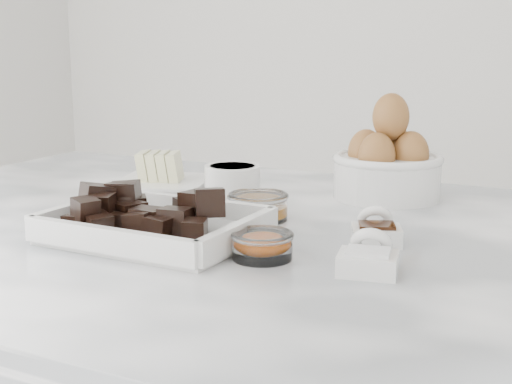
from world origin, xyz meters
TOP-DOWN VIEW (x-y plane):
  - marble_slab at (0.00, 0.00)m, footprint 1.20×0.80m
  - chocolate_dish at (-0.05, -0.10)m, footprint 0.24×0.19m
  - butter_plate at (-0.21, 0.16)m, footprint 0.18×0.18m
  - sugar_ramekin at (-0.08, 0.14)m, footprint 0.08×0.08m
  - egg_bowl at (0.13, 0.25)m, footprint 0.16×0.16m
  - honey_bowl at (0.02, 0.04)m, footprint 0.08×0.08m
  - zest_bowl at (0.10, -0.11)m, footprint 0.07×0.07m
  - vanilla_spoon at (0.19, 0.01)m, footprint 0.07×0.08m
  - salt_spoon at (0.21, -0.10)m, footprint 0.07×0.08m

SIDE VIEW (x-z plane):
  - marble_slab at x=0.00m, z-range 0.90..0.94m
  - vanilla_spoon at x=0.19m, z-range 0.93..0.98m
  - salt_spoon at x=0.21m, z-range 0.93..0.98m
  - zest_bowl at x=0.10m, z-range 0.94..0.97m
  - honey_bowl at x=0.02m, z-range 0.94..0.98m
  - butter_plate at x=-0.21m, z-range 0.93..0.99m
  - chocolate_dish at x=-0.05m, z-range 0.93..1.00m
  - sugar_ramekin at x=-0.08m, z-range 0.94..0.99m
  - egg_bowl at x=0.13m, z-range 0.91..1.07m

